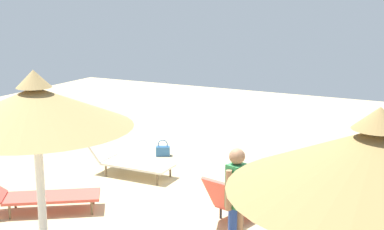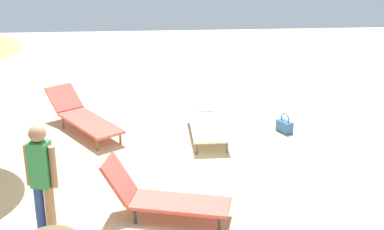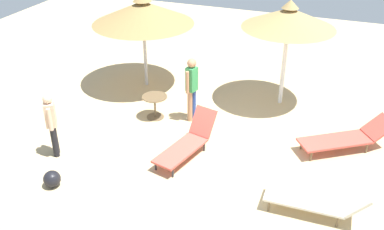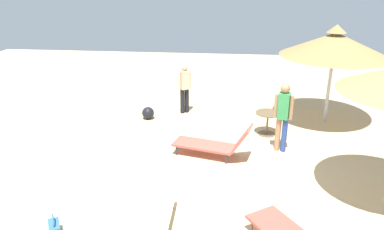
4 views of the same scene
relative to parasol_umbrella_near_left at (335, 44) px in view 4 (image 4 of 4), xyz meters
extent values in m
cube|color=tan|center=(3.06, -3.06, -2.29)|extent=(24.00, 24.00, 0.10)
cylinder|color=#B2B2B7|center=(0.00, 0.00, -1.11)|extent=(0.09, 0.09, 2.27)
cone|color=#997A47|center=(0.00, 0.00, 0.00)|extent=(2.90, 2.90, 0.64)
cone|color=#997A47|center=(0.00, 0.00, 0.42)|extent=(0.52, 0.52, 0.22)
cube|color=#CC4C3F|center=(2.47, -3.32, -1.98)|extent=(0.89, 1.54, 0.05)
cylinder|color=#2D2D33|center=(2.55, -3.97, -2.12)|extent=(0.04, 0.04, 0.23)
cylinder|color=#2D2D33|center=(2.10, -3.86, -2.12)|extent=(0.04, 0.04, 0.23)
cylinder|color=#2D2D33|center=(2.84, -2.79, -2.12)|extent=(0.04, 0.04, 0.23)
cylinder|color=#2D2D33|center=(2.39, -2.67, -2.12)|extent=(0.04, 0.04, 0.23)
cube|color=#CC4C3F|center=(2.69, -2.45, -1.67)|extent=(0.63, 0.52, 0.61)
cube|color=silver|center=(5.31, -4.00, -1.97)|extent=(1.51, 0.69, 0.05)
cylinder|color=brown|center=(4.69, -4.29, -2.12)|extent=(0.04, 0.04, 0.25)
cylinder|color=brown|center=(4.68, -3.73, -2.12)|extent=(0.04, 0.04, 0.25)
cylinder|color=brown|center=(5.22, -2.32, -2.12)|extent=(0.04, 0.04, 0.25)
cylinder|color=brown|center=(4.94, -1.90, -2.12)|extent=(0.04, 0.04, 0.25)
cylinder|color=#A57554|center=(2.02, -1.57, -1.82)|extent=(0.13, 0.13, 0.84)
cylinder|color=navy|center=(2.06, -1.43, -1.82)|extent=(0.13, 0.13, 0.84)
cube|color=#338C4C|center=(2.04, -1.50, -1.08)|extent=(0.28, 0.30, 0.63)
sphere|color=#A57554|center=(2.04, -1.50, -0.65)|extent=(0.23, 0.23, 0.23)
cylinder|color=#A57554|center=(1.99, -1.67, -1.11)|extent=(0.09, 0.09, 0.58)
cylinder|color=#A57554|center=(2.09, -1.33, -1.11)|extent=(0.09, 0.09, 0.58)
cylinder|color=black|center=(-0.33, -4.06, -1.86)|extent=(0.13, 0.13, 0.76)
cylinder|color=black|center=(-0.25, -4.19, -1.86)|extent=(0.13, 0.13, 0.76)
cube|color=beige|center=(-0.29, -4.12, -1.19)|extent=(0.32, 0.33, 0.57)
sphere|color=beige|center=(-0.29, -4.12, -0.80)|extent=(0.21, 0.21, 0.21)
cylinder|color=beige|center=(-0.39, -3.98, -1.22)|extent=(0.09, 0.09, 0.53)
cylinder|color=beige|center=(-0.19, -4.27, -1.22)|extent=(0.09, 0.09, 0.53)
cube|color=#336699|center=(5.60, -5.57, -2.12)|extent=(0.38, 0.32, 0.23)
torus|color=#336699|center=(5.60, -5.57, -1.96)|extent=(0.22, 0.14, 0.24)
cylinder|color=brown|center=(1.10, -1.74, -1.63)|extent=(0.66, 0.66, 0.02)
cylinder|color=brown|center=(1.10, -1.74, -1.94)|extent=(0.05, 0.05, 0.60)
cylinder|color=brown|center=(1.10, -1.74, -2.23)|extent=(0.46, 0.46, 0.02)
sphere|color=black|center=(0.34, -5.13, -2.06)|extent=(0.36, 0.36, 0.36)
camera|label=1|loc=(-0.64, 5.18, 1.55)|focal=50.01mm
camera|label=2|loc=(-4.60, -3.02, 2.12)|focal=52.36mm
camera|label=3|loc=(5.61, -10.86, 3.52)|focal=41.07mm
camera|label=4|loc=(10.41, -2.77, 1.90)|focal=35.05mm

